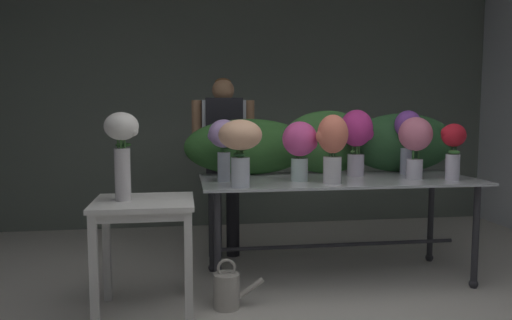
{
  "coord_description": "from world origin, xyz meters",
  "views": [
    {
      "loc": [
        -0.79,
        -2.27,
        1.34
      ],
      "look_at": [
        -0.27,
        1.22,
        0.99
      ],
      "focal_mm": 34.66,
      "sensor_mm": 36.0,
      "label": 1
    }
  ],
  "objects_px": {
    "vase_coral_carnations": "(332,143)",
    "vase_magenta_ranunculus": "(357,135)",
    "vase_fuchsia_snapdragons": "(300,145)",
    "vase_rosy_hydrangea": "(415,140)",
    "side_table_white": "(144,217)",
    "watering_can": "(227,290)",
    "display_table_glass": "(338,193)",
    "florist": "(224,148)",
    "vase_peach_freesia": "(240,143)",
    "vase_white_roses_tall": "(122,145)",
    "vase_crimson_roses": "(453,146)",
    "vase_violet_dahlias": "(408,134)",
    "vase_lilac_anemones": "(224,141)"
  },
  "relations": [
    {
      "from": "side_table_white",
      "to": "vase_peach_freesia",
      "type": "bearing_deg",
      "value": 9.36
    },
    {
      "from": "vase_peach_freesia",
      "to": "watering_can",
      "type": "xyz_separation_m",
      "value": [
        -0.1,
        -0.11,
        -0.99
      ]
    },
    {
      "from": "vase_fuchsia_snapdragons",
      "to": "vase_peach_freesia",
      "type": "height_order",
      "value": "vase_peach_freesia"
    },
    {
      "from": "side_table_white",
      "to": "vase_violet_dahlias",
      "type": "xyz_separation_m",
      "value": [
        2.1,
        0.61,
        0.5
      ]
    },
    {
      "from": "side_table_white",
      "to": "vase_coral_carnations",
      "type": "bearing_deg",
      "value": 8.1
    },
    {
      "from": "vase_rosy_hydrangea",
      "to": "vase_violet_dahlias",
      "type": "distance_m",
      "value": 0.29
    },
    {
      "from": "vase_lilac_anemones",
      "to": "vase_magenta_ranunculus",
      "type": "height_order",
      "value": "vase_magenta_ranunculus"
    },
    {
      "from": "side_table_white",
      "to": "florist",
      "type": "height_order",
      "value": "florist"
    },
    {
      "from": "side_table_white",
      "to": "vase_white_roses_tall",
      "type": "relative_size",
      "value": 1.33
    },
    {
      "from": "display_table_glass",
      "to": "vase_fuchsia_snapdragons",
      "type": "bearing_deg",
      "value": -163.54
    },
    {
      "from": "watering_can",
      "to": "vase_white_roses_tall",
      "type": "bearing_deg",
      "value": 179.59
    },
    {
      "from": "display_table_glass",
      "to": "vase_white_roses_tall",
      "type": "height_order",
      "value": "vase_white_roses_tall"
    },
    {
      "from": "vase_crimson_roses",
      "to": "vase_fuchsia_snapdragons",
      "type": "distance_m",
      "value": 1.16
    },
    {
      "from": "vase_peach_freesia",
      "to": "florist",
      "type": "bearing_deg",
      "value": 91.19
    },
    {
      "from": "vase_white_roses_tall",
      "to": "watering_can",
      "type": "distance_m",
      "value": 1.2
    },
    {
      "from": "display_table_glass",
      "to": "vase_fuchsia_snapdragons",
      "type": "distance_m",
      "value": 0.52
    },
    {
      "from": "vase_white_roses_tall",
      "to": "vase_fuchsia_snapdragons",
      "type": "bearing_deg",
      "value": 15.58
    },
    {
      "from": "vase_white_roses_tall",
      "to": "vase_magenta_ranunculus",
      "type": "bearing_deg",
      "value": 17.8
    },
    {
      "from": "side_table_white",
      "to": "vase_magenta_ranunculus",
      "type": "distance_m",
      "value": 1.81
    },
    {
      "from": "vase_white_roses_tall",
      "to": "display_table_glass",
      "type": "bearing_deg",
      "value": 15.76
    },
    {
      "from": "florist",
      "to": "vase_fuchsia_snapdragons",
      "type": "xyz_separation_m",
      "value": [
        0.51,
        -0.86,
        0.08
      ]
    },
    {
      "from": "watering_can",
      "to": "vase_fuchsia_snapdragons",
      "type": "bearing_deg",
      "value": 31.2
    },
    {
      "from": "vase_coral_carnations",
      "to": "vase_magenta_ranunculus",
      "type": "relative_size",
      "value": 0.93
    },
    {
      "from": "side_table_white",
      "to": "vase_crimson_roses",
      "type": "bearing_deg",
      "value": 5.33
    },
    {
      "from": "florist",
      "to": "side_table_white",
      "type": "bearing_deg",
      "value": -117.33
    },
    {
      "from": "florist",
      "to": "vase_white_roses_tall",
      "type": "relative_size",
      "value": 2.86
    },
    {
      "from": "vase_crimson_roses",
      "to": "vase_coral_carnations",
      "type": "distance_m",
      "value": 0.95
    },
    {
      "from": "vase_lilac_anemones",
      "to": "vase_magenta_ranunculus",
      "type": "distance_m",
      "value": 1.1
    },
    {
      "from": "vase_magenta_ranunculus",
      "to": "vase_peach_freesia",
      "type": "bearing_deg",
      "value": -155.21
    },
    {
      "from": "display_table_glass",
      "to": "watering_can",
      "type": "relative_size",
      "value": 6.08
    },
    {
      "from": "display_table_glass",
      "to": "vase_magenta_ranunculus",
      "type": "height_order",
      "value": "vase_magenta_ranunculus"
    },
    {
      "from": "vase_coral_carnations",
      "to": "vase_violet_dahlias",
      "type": "relative_size",
      "value": 0.94
    },
    {
      "from": "florist",
      "to": "vase_fuchsia_snapdragons",
      "type": "height_order",
      "value": "florist"
    },
    {
      "from": "vase_coral_carnations",
      "to": "vase_magenta_ranunculus",
      "type": "height_order",
      "value": "vase_magenta_ranunculus"
    },
    {
      "from": "florist",
      "to": "vase_peach_freesia",
      "type": "distance_m",
      "value": 1.1
    },
    {
      "from": "vase_crimson_roses",
      "to": "vase_violet_dahlias",
      "type": "bearing_deg",
      "value": 114.21
    },
    {
      "from": "display_table_glass",
      "to": "vase_peach_freesia",
      "type": "relative_size",
      "value": 4.58
    },
    {
      "from": "side_table_white",
      "to": "vase_rosy_hydrangea",
      "type": "relative_size",
      "value": 1.59
    },
    {
      "from": "display_table_glass",
      "to": "florist",
      "type": "xyz_separation_m",
      "value": [
        -0.84,
        0.76,
        0.31
      ]
    },
    {
      "from": "vase_peach_freesia",
      "to": "vase_violet_dahlias",
      "type": "xyz_separation_m",
      "value": [
        1.46,
        0.5,
        0.02
      ]
    },
    {
      "from": "vase_fuchsia_snapdragons",
      "to": "vase_rosy_hydrangea",
      "type": "height_order",
      "value": "vase_rosy_hydrangea"
    },
    {
      "from": "vase_peach_freesia",
      "to": "side_table_white",
      "type": "bearing_deg",
      "value": -170.64
    },
    {
      "from": "vase_rosy_hydrangea",
      "to": "watering_can",
      "type": "relative_size",
      "value": 1.36
    },
    {
      "from": "vase_coral_carnations",
      "to": "vase_magenta_ranunculus",
      "type": "xyz_separation_m",
      "value": [
        0.32,
        0.38,
        0.04
      ]
    },
    {
      "from": "vase_fuchsia_snapdragons",
      "to": "vase_peach_freesia",
      "type": "relative_size",
      "value": 0.96
    },
    {
      "from": "vase_coral_carnations",
      "to": "vase_violet_dahlias",
      "type": "distance_m",
      "value": 0.88
    },
    {
      "from": "vase_violet_dahlias",
      "to": "vase_magenta_ranunculus",
      "type": "relative_size",
      "value": 0.99
    },
    {
      "from": "vase_coral_carnations",
      "to": "vase_lilac_anemones",
      "type": "bearing_deg",
      "value": 163.72
    },
    {
      "from": "side_table_white",
      "to": "watering_can",
      "type": "xyz_separation_m",
      "value": [
        0.54,
        -0.01,
        -0.52
      ]
    },
    {
      "from": "display_table_glass",
      "to": "watering_can",
      "type": "xyz_separation_m",
      "value": [
        -0.92,
        -0.45,
        -0.57
      ]
    }
  ]
}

